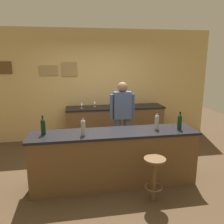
% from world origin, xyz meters
% --- Properties ---
extents(ground_plane, '(10.00, 10.00, 0.00)m').
position_xyz_m(ground_plane, '(0.00, 0.00, 0.00)').
color(ground_plane, '#4C3823').
extents(back_wall, '(6.00, 0.09, 2.80)m').
position_xyz_m(back_wall, '(-0.01, 2.03, 1.40)').
color(back_wall, tan).
rests_on(back_wall, ground_plane).
extents(bar_counter, '(2.75, 0.60, 0.92)m').
position_xyz_m(bar_counter, '(0.00, -0.40, 0.46)').
color(bar_counter, brown).
rests_on(bar_counter, ground_plane).
extents(side_counter, '(2.45, 0.56, 0.90)m').
position_xyz_m(side_counter, '(0.40, 1.65, 0.45)').
color(side_counter, brown).
rests_on(side_counter, ground_plane).
extents(bartender, '(0.52, 0.21, 1.62)m').
position_xyz_m(bartender, '(0.36, 0.64, 0.94)').
color(bartender, '#384766').
rests_on(bartender, ground_plane).
extents(bar_stool, '(0.32, 0.32, 0.68)m').
position_xyz_m(bar_stool, '(0.48, -0.99, 0.46)').
color(bar_stool, brown).
rests_on(bar_stool, ground_plane).
extents(wine_bottle_a, '(0.07, 0.07, 0.31)m').
position_xyz_m(wine_bottle_a, '(-1.12, -0.33, 1.06)').
color(wine_bottle_a, black).
rests_on(wine_bottle_a, bar_counter).
extents(wine_bottle_b, '(0.07, 0.07, 0.31)m').
position_xyz_m(wine_bottle_b, '(-0.51, -0.48, 1.06)').
color(wine_bottle_b, '#999E99').
rests_on(wine_bottle_b, bar_counter).
extents(wine_bottle_c, '(0.07, 0.07, 0.31)m').
position_xyz_m(wine_bottle_c, '(0.72, -0.38, 1.06)').
color(wine_bottle_c, '#999E99').
rests_on(wine_bottle_c, bar_counter).
extents(wine_bottle_d, '(0.07, 0.07, 0.31)m').
position_xyz_m(wine_bottle_d, '(1.10, -0.46, 1.06)').
color(wine_bottle_d, black).
rests_on(wine_bottle_d, bar_counter).
extents(wine_glass_a, '(0.07, 0.07, 0.16)m').
position_xyz_m(wine_glass_a, '(-0.44, 1.60, 1.01)').
color(wine_glass_a, silver).
rests_on(wine_glass_a, side_counter).
extents(wine_glass_b, '(0.07, 0.07, 0.16)m').
position_xyz_m(wine_glass_b, '(-0.11, 1.72, 1.01)').
color(wine_glass_b, silver).
rests_on(wine_glass_b, side_counter).
extents(wine_glass_c, '(0.07, 0.07, 0.16)m').
position_xyz_m(wine_glass_c, '(0.52, 1.68, 1.01)').
color(wine_glass_c, silver).
rests_on(wine_glass_c, side_counter).
extents(coffee_mug, '(0.13, 0.08, 0.09)m').
position_xyz_m(coffee_mug, '(0.76, 1.71, 0.95)').
color(coffee_mug, '#B2332D').
rests_on(coffee_mug, side_counter).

